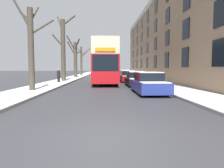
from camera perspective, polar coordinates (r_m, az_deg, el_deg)
name	(u,v)px	position (r m, az deg, el deg)	size (l,w,h in m)	color
ground_plane	(110,137)	(5.17, -0.68, -14.86)	(320.00, 320.00, 0.00)	#38383D
sidewalk_left	(85,74)	(58.15, -7.79, 2.77)	(2.96, 130.00, 0.16)	gray
sidewalk_right	(123,74)	(58.18, 3.17, 2.80)	(2.96, 130.00, 0.16)	gray
terrace_facade_right	(181,39)	(32.53, 19.02, 11.94)	(9.10, 46.41, 12.20)	#8C7056
bare_tree_left_0	(31,44)	(15.60, -22.18, 10.43)	(2.71, 2.11, 7.05)	#423A30
bare_tree_left_1	(63,49)	(26.45, -13.81, 9.73)	(3.02, 2.12, 8.61)	#423A30
bare_tree_left_2	(75,58)	(37.37, -10.45, 7.34)	(2.62, 3.71, 7.57)	#423A30
bare_tree_left_3	(82,60)	(47.35, -8.64, 6.71)	(3.57, 0.91, 6.99)	#423A30
double_decker_bus	(105,61)	(22.92, -2.02, 6.63)	(2.61, 10.58, 4.59)	red
parked_car_0	(149,84)	(13.95, 10.46, 0.13)	(1.89, 4.59, 1.48)	navy
parked_car_1	(135,79)	(19.61, 6.69, 1.34)	(1.70, 4.17, 1.46)	black
parked_car_2	(128,77)	(25.81, 4.48, 2.11)	(1.87, 4.13, 1.47)	maroon
parked_car_3	(124,75)	(30.88, 3.34, 2.54)	(1.83, 3.93, 1.54)	black
pedestrian_left_sidewalk	(59,75)	(23.71, -15.02, 2.38)	(0.37, 0.37, 1.69)	black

